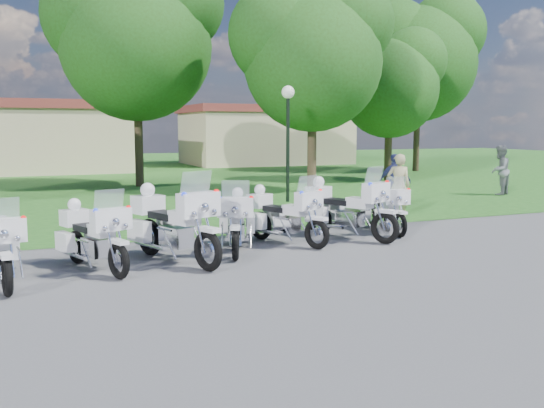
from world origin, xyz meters
name	(u,v)px	position (x,y,z in m)	size (l,w,h in m)	color
ground	(331,256)	(0.00, 0.00, 0.00)	(100.00, 100.00, 0.00)	#56565B
grass_lawn	(117,170)	(0.00, 27.00, 0.00)	(100.00, 48.00, 0.01)	#265D1D
motorcycle_1	(93,235)	(-4.53, 0.66, 0.63)	(1.21, 2.17, 1.51)	black
motorcycle_2	(172,223)	(-3.05, 0.76, 0.75)	(1.46, 2.53, 1.78)	black
motorcycle_3	(237,220)	(-1.56, 1.24, 0.64)	(1.28, 2.18, 1.54)	black
motorcycle_4	(283,214)	(-0.34, 1.62, 0.65)	(1.33, 2.16, 1.55)	black
motorcycle_5	(346,208)	(1.26, 1.64, 0.72)	(1.50, 2.37, 1.71)	black
motorcycle_6	(383,208)	(2.57, 2.07, 0.59)	(0.84, 2.10, 1.42)	black
lamp_post	(288,114)	(2.93, 8.50, 3.02)	(0.44, 0.44, 3.98)	black
tree_1	(134,30)	(-0.76, 16.22, 6.68)	(7.57, 6.46, 10.10)	#38281C
tree_2	(311,48)	(5.18, 11.24, 5.65)	(6.40, 5.46, 8.53)	#38281C
tree_3	(389,80)	(10.99, 14.48, 4.86)	(5.51, 4.70, 7.35)	#38281C
tree_4	(418,53)	(16.28, 19.43, 6.89)	(7.80, 6.66, 10.40)	#38281C
building_west	(8,136)	(-6.00, 28.00, 2.07)	(14.56, 8.32, 4.10)	#BEB289
building_east	(265,135)	(11.00, 30.00, 2.07)	(11.44, 7.28, 4.10)	#BEB289
bystander_a	(398,186)	(4.35, 3.97, 0.91)	(0.66, 0.43, 1.81)	tan
bystander_b	(500,170)	(11.26, 7.28, 0.95)	(0.92, 0.72, 1.89)	slate
bystander_c	(395,182)	(5.07, 5.20, 0.88)	(1.03, 0.43, 1.75)	navy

